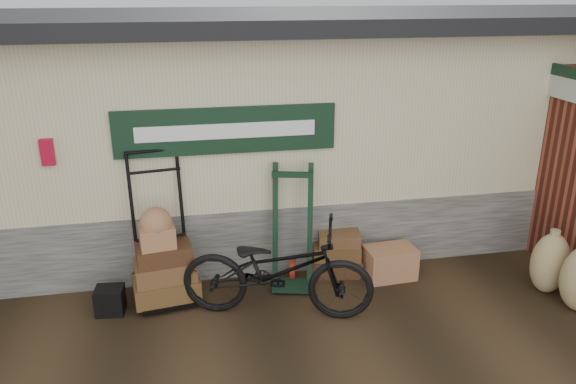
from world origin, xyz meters
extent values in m
plane|color=black|center=(0.00, 0.00, 0.00)|extent=(80.00, 80.00, 0.00)
cube|color=#4C4C47|center=(0.00, 2.75, 0.45)|extent=(14.00, 3.54, 0.90)
cube|color=beige|center=(0.00, 2.75, 1.95)|extent=(14.00, 3.50, 2.10)
cube|color=black|center=(0.00, 2.60, 3.10)|extent=(14.40, 4.10, 0.20)
cube|color=black|center=(-0.30, 0.97, 1.95)|extent=(2.60, 0.06, 0.55)
cube|color=white|center=(-0.30, 0.94, 1.95)|extent=(2.10, 0.01, 0.18)
cube|color=#AA0C25|center=(-2.30, 0.97, 1.80)|extent=(0.14, 0.10, 0.30)
cube|color=brown|center=(1.69, 0.61, 0.21)|extent=(0.65, 0.45, 0.41)
cube|color=black|center=(-1.75, 0.43, 0.16)|extent=(0.34, 0.30, 0.31)
imported|color=black|center=(0.13, 0.03, 0.63)|extent=(1.35, 2.29, 1.26)
ellipsoid|color=olive|center=(3.46, -0.11, 0.39)|extent=(0.53, 0.47, 0.77)
camera|label=1|loc=(-0.82, -5.45, 3.54)|focal=35.00mm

